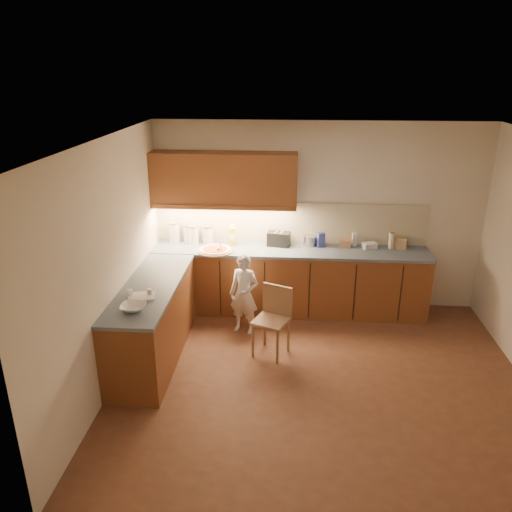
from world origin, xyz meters
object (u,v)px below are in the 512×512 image
Objects in this scene: child at (244,294)px; wooden_chair at (274,315)px; oil_jug at (233,236)px; pizza_on_board at (215,250)px; toaster at (279,239)px.

child is 0.62m from wooden_chair.
child is 3.60× the size of oil_jug.
child is 0.95m from oil_jug.
pizza_on_board reaches higher than child.
pizza_on_board is 0.56× the size of wooden_chair.
child reaches higher than wooden_chair.
toaster is at bearing 78.41° from child.
oil_jug reaches higher than child.
pizza_on_board is 0.37m from oil_jug.
toaster is at bearing 19.38° from pizza_on_board.
oil_jug reaches higher than pizza_on_board.
pizza_on_board reaches higher than wooden_chair.
pizza_on_board is 1.60× the size of oil_jug.
wooden_chair is 1.50m from oil_jug.
pizza_on_board is 1.34m from wooden_chair.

